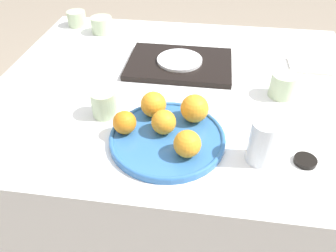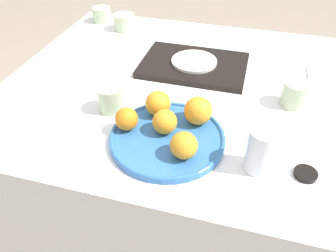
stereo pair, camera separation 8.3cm
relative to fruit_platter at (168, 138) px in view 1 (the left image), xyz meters
The scene contains 17 objects.
ground_plane 0.80m from the fruit_platter, 90.37° to the left, with size 12.00×12.00×0.00m, color gray.
table 0.47m from the fruit_platter, 90.37° to the left, with size 1.21×1.00×0.74m.
fruit_platter is the anchor object (origin of this frame).
orange_0 0.04m from the fruit_platter, 126.55° to the left, with size 0.07×0.07×0.07m.
orange_1 0.12m from the fruit_platter, behind, with size 0.06×0.06×0.06m.
orange_2 0.11m from the fruit_platter, 121.04° to the left, with size 0.07×0.07×0.07m.
orange_3 0.11m from the fruit_platter, 53.06° to the left, with size 0.08×0.08×0.08m.
orange_4 0.09m from the fruit_platter, 45.91° to the right, with size 0.07×0.07×0.07m.
water_glass 0.24m from the fruit_platter, ahead, with size 0.07×0.07×0.11m.
serving_tray 0.40m from the fruit_platter, 92.14° to the left, with size 0.36×0.25×0.02m.
side_plate 0.40m from the fruit_platter, 92.14° to the left, with size 0.16×0.16×0.01m.
cup_0 0.86m from the fruit_platter, 125.77° to the left, with size 0.08×0.08×0.06m.
cup_1 0.41m from the fruit_platter, 38.92° to the left, with size 0.08×0.08×0.07m.
cup_2 0.74m from the fruit_platter, 120.11° to the left, with size 0.09×0.09×0.06m.
cup_3 0.22m from the fruit_platter, 155.79° to the left, with size 0.07×0.07×0.08m.
napkin 0.63m from the fruit_platter, 45.96° to the left, with size 0.14×0.11×0.01m.
soy_dish 0.34m from the fruit_platter, ahead, with size 0.05×0.05×0.01m.
Camera 1 is at (0.09, -0.92, 1.31)m, focal length 35.00 mm.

